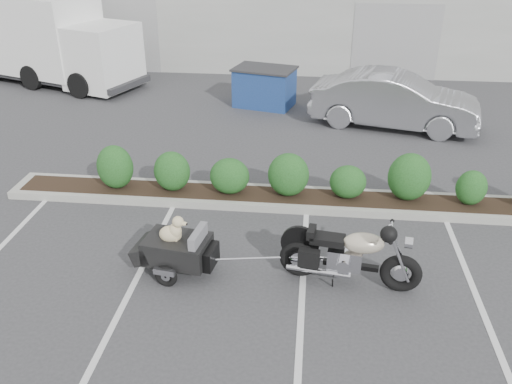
# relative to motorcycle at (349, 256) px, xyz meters

# --- Properties ---
(ground) EXTENTS (90.00, 90.00, 0.00)m
(ground) POSITION_rel_motorcycle_xyz_m (-1.91, 0.45, -0.52)
(ground) COLOR #38383A
(ground) RESTS_ON ground
(planter_kerb) EXTENTS (12.00, 1.00, 0.15)m
(planter_kerb) POSITION_rel_motorcycle_xyz_m (-0.91, 2.65, -0.44)
(planter_kerb) COLOR #9E9E93
(planter_kerb) RESTS_ON ground
(building) EXTENTS (26.00, 10.00, 4.00)m
(building) POSITION_rel_motorcycle_xyz_m (-1.91, 17.45, 1.48)
(building) COLOR #9EA099
(building) RESTS_ON ground
(motorcycle) EXTENTS (2.25, 0.88, 1.30)m
(motorcycle) POSITION_rel_motorcycle_xyz_m (0.00, 0.00, 0.00)
(motorcycle) COLOR black
(motorcycle) RESTS_ON ground
(pet_trailer) EXTENTS (1.82, 1.03, 1.07)m
(pet_trailer) POSITION_rel_motorcycle_xyz_m (-2.78, 0.03, -0.06)
(pet_trailer) COLOR black
(pet_trailer) RESTS_ON ground
(sedan) EXTENTS (4.77, 2.60, 1.49)m
(sedan) POSITION_rel_motorcycle_xyz_m (1.54, 7.46, 0.23)
(sedan) COLOR #B3B3BB
(sedan) RESTS_ON ground
(dumpster) EXTENTS (2.05, 1.65, 1.18)m
(dumpster) POSITION_rel_motorcycle_xyz_m (-2.18, 8.91, 0.08)
(dumpster) COLOR navy
(dumpster) RESTS_ON ground
(delivery_truck) EXTENTS (6.71, 4.12, 2.93)m
(delivery_truck) POSITION_rel_motorcycle_xyz_m (-9.63, 10.69, 0.89)
(delivery_truck) COLOR white
(delivery_truck) RESTS_ON ground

